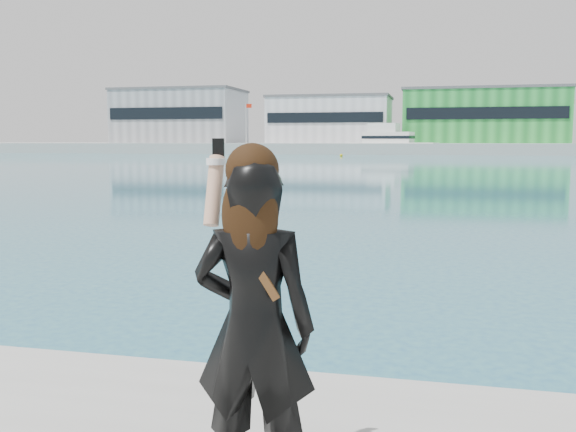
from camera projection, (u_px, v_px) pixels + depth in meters
name	position (u px, v px, depth m)	size (l,w,h in m)	color
far_quay	(440.00, 148.00, 129.21)	(320.00, 40.00, 2.00)	#9E9E99
warehouse_grey_left	(180.00, 116.00, 139.05)	(26.52, 16.36, 11.50)	gray
warehouse_white	(331.00, 120.00, 131.62)	(24.48, 15.35, 9.50)	silver
warehouse_green	(483.00, 116.00, 124.70)	(30.60, 16.36, 10.50)	#228832
flagpole_left	(246.00, 120.00, 128.54)	(1.28, 0.16, 8.00)	silver
flagpole_right	(567.00, 118.00, 114.81)	(1.28, 0.16, 8.00)	silver
motor_yacht	(390.00, 143.00, 117.81)	(16.55, 7.96, 7.45)	white
buoy_far	(341.00, 156.00, 101.82)	(0.50, 0.50, 0.50)	#D8B70B
woman	(254.00, 317.00, 3.04)	(0.61, 0.42, 1.71)	black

